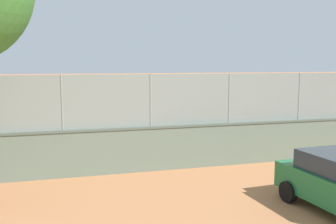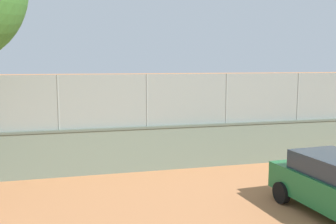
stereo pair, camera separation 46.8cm
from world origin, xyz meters
name	(u,v)px [view 2 (the right image)]	position (x,y,z in m)	size (l,w,h in m)	color
ground_plane	(121,120)	(0.00, 0.00, 0.00)	(260.00, 260.00, 0.00)	#B27247
perimeter_wall	(225,144)	(-2.41, 12.83, 0.85)	(25.76, 0.65, 1.69)	slate
fence_panel_on_wall	(226,98)	(-2.41, 12.83, 2.66)	(25.31, 0.33, 1.93)	gray
player_baseline_waiting	(203,114)	(-4.57, 4.43, 0.89)	(1.16, 0.70, 1.52)	black
player_at_service_line	(156,121)	(-1.06, 6.49, 0.87)	(0.87, 1.04, 1.49)	black
player_near_wall_returning	(86,111)	(2.46, 1.07, 0.90)	(1.00, 0.73, 1.55)	navy
sports_ball	(225,130)	(-5.49, 5.67, 0.05)	(0.11, 0.11, 0.11)	orange
spare_ball_by_wall	(159,162)	(0.12, 12.04, 0.06)	(0.11, 0.11, 0.11)	#3399D8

